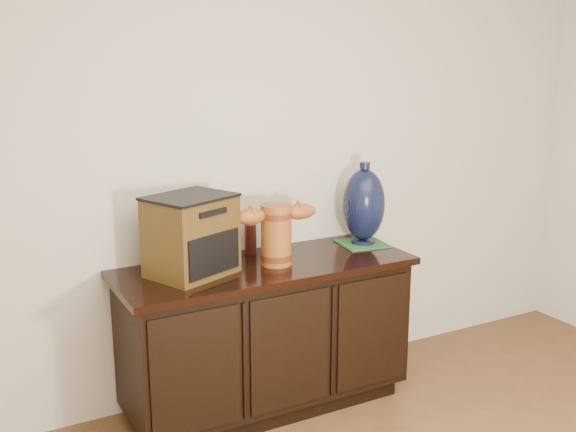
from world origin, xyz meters
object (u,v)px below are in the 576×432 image
terracotta_vessel (276,231)px  spray_can (250,237)px  lamp_base (364,205)px  sideboard (266,334)px  tv_radio (191,235)px

terracotta_vessel → spray_can: terracotta_vessel is taller
terracotta_vessel → lamp_base: (0.57, 0.10, 0.05)m
sideboard → spray_can: bearing=85.7°
sideboard → lamp_base: lamp_base is taller
tv_radio → sideboard: bearing=-26.0°
lamp_base → spray_can: 0.63m
sideboard → tv_radio: 0.67m
lamp_base → spray_can: bearing=167.5°
terracotta_vessel → tv_radio: tv_radio is taller
tv_radio → lamp_base: (0.99, 0.05, 0.03)m
terracotta_vessel → lamp_base: 0.58m
sideboard → terracotta_vessel: bearing=-35.0°
lamp_base → tv_radio: bearing=-177.2°
spray_can → tv_radio: bearing=-154.7°
terracotta_vessel → lamp_base: bearing=14.0°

